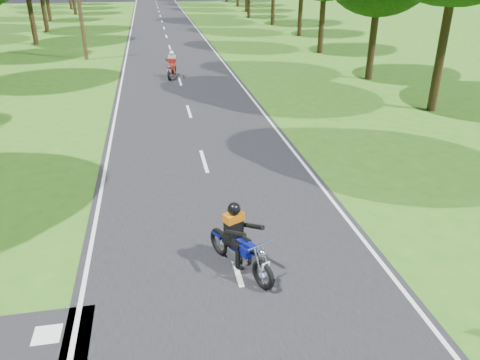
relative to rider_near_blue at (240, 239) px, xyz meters
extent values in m
plane|color=#286015|center=(-0.08, -1.63, -0.82)|extent=(160.00, 160.00, 0.00)
cube|color=black|center=(-0.08, 48.37, -0.81)|extent=(7.00, 140.00, 0.02)
cube|color=silver|center=(-0.08, 0.37, -0.79)|extent=(0.12, 2.00, 0.01)
cube|color=silver|center=(-0.08, 6.37, -0.79)|extent=(0.12, 2.00, 0.01)
cube|color=silver|center=(-0.08, 12.37, -0.79)|extent=(0.12, 2.00, 0.01)
cube|color=silver|center=(-0.08, 18.37, -0.79)|extent=(0.12, 2.00, 0.01)
cube|color=silver|center=(-0.08, 24.37, -0.79)|extent=(0.12, 2.00, 0.01)
cube|color=silver|center=(-0.08, 30.37, -0.79)|extent=(0.12, 2.00, 0.01)
cube|color=silver|center=(-0.08, 36.37, -0.79)|extent=(0.12, 2.00, 0.01)
cube|color=silver|center=(-0.08, 42.37, -0.79)|extent=(0.12, 2.00, 0.01)
cube|color=silver|center=(-0.08, 48.37, -0.79)|extent=(0.12, 2.00, 0.01)
cube|color=silver|center=(-0.08, 54.37, -0.79)|extent=(0.12, 2.00, 0.01)
cube|color=silver|center=(-0.08, 60.37, -0.79)|extent=(0.12, 2.00, 0.01)
cube|color=silver|center=(-0.08, 66.37, -0.79)|extent=(0.12, 2.00, 0.01)
cube|color=silver|center=(-0.08, 72.37, -0.79)|extent=(0.12, 2.00, 0.01)
cube|color=silver|center=(-0.08, 78.37, -0.79)|extent=(0.12, 2.00, 0.01)
cube|color=silver|center=(-3.38, 48.37, -0.79)|extent=(0.10, 140.00, 0.01)
cube|color=silver|center=(3.22, 48.37, -0.79)|extent=(0.10, 140.00, 0.01)
cube|color=silver|center=(-3.88, -1.33, -0.79)|extent=(0.50, 0.50, 0.01)
cylinder|color=black|center=(-10.90, 33.97, 1.34)|extent=(0.40, 0.40, 4.32)
cylinder|color=black|center=(-11.33, 41.47, 1.38)|extent=(0.40, 0.40, 4.40)
cylinder|color=black|center=(-12.68, 51.15, 0.78)|extent=(0.40, 0.40, 3.20)
cylinder|color=black|center=(-10.82, 58.53, 0.79)|extent=(0.40, 0.40, 3.22)
cylinder|color=black|center=(10.99, 10.57, 1.46)|extent=(0.40, 0.40, 4.56)
cylinder|color=black|center=(10.85, 17.06, 0.93)|extent=(0.40, 0.40, 3.49)
cylinder|color=black|center=(10.99, 25.95, 1.03)|extent=(0.40, 0.40, 3.69)
cylinder|color=black|center=(12.10, 34.79, 1.05)|extent=(0.40, 0.40, 3.74)
cylinder|color=black|center=(11.64, 43.09, 1.50)|extent=(0.40, 0.40, 4.64)
cylinder|color=black|center=(10.47, 50.29, 0.64)|extent=(0.40, 0.40, 2.91)
camera|label=1|loc=(-1.58, -8.46, 5.45)|focal=35.00mm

